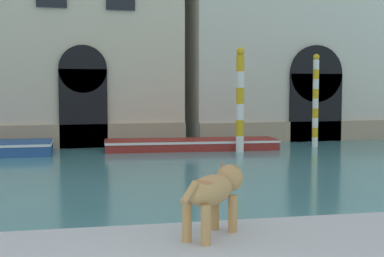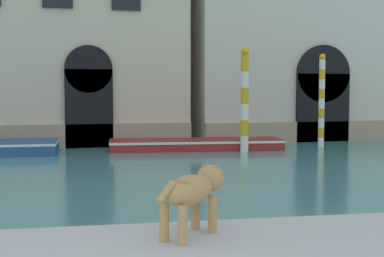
{
  "view_description": "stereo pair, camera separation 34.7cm",
  "coord_description": "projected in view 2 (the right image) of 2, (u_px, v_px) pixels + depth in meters",
  "views": [
    {
      "loc": [
        -0.06,
        -1.43,
        2.16
      ],
      "look_at": [
        3.23,
        10.6,
        1.2
      ],
      "focal_mm": 50.0,
      "sensor_mm": 36.0,
      "label": 1
    },
    {
      "loc": [
        0.28,
        -1.52,
        2.16
      ],
      "look_at": [
        3.23,
        10.6,
        1.2
      ],
      "focal_mm": 50.0,
      "sensor_mm": 36.0,
      "label": 2
    }
  ],
  "objects": [
    {
      "name": "mooring_pole_3",
      "position": [
        322.0,
        100.0,
        19.24
      ],
      "size": [
        0.22,
        0.22,
        3.37
      ],
      "color": "white",
      "rests_on": "ground_plane"
    },
    {
      "name": "mooring_pole_0",
      "position": [
        245.0,
        99.0,
        17.76
      ],
      "size": [
        0.28,
        0.28,
        3.49
      ],
      "color": "white",
      "rests_on": "ground_plane"
    },
    {
      "name": "boat_moored_far",
      "position": [
        196.0,
        144.0,
        18.58
      ],
      "size": [
        6.09,
        2.09,
        0.36
      ],
      "rotation": [
        0.0,
        0.0,
        -0.11
      ],
      "color": "maroon",
      "rests_on": "ground_plane"
    },
    {
      "name": "dog_on_deck",
      "position": [
        193.0,
        190.0,
        5.21
      ],
      "size": [
        0.81,
        0.76,
        0.68
      ],
      "rotation": [
        0.0,
        0.0,
        0.74
      ],
      "color": "tan",
      "rests_on": "boat_foreground"
    }
  ]
}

